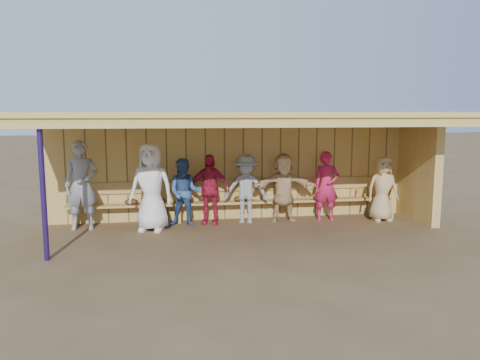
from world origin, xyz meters
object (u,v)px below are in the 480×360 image
(player_b, at_px, (151,187))
(player_e, at_px, (246,189))
(player_d, at_px, (209,189))
(player_h, at_px, (383,189))
(player_f, at_px, (284,187))
(bench, at_px, (235,198))
(player_g, at_px, (326,186))
(player_a, at_px, (82,185))
(player_c, at_px, (185,192))

(player_b, xyz_separation_m, player_e, (2.10, 0.42, -0.16))
(player_d, relative_size, player_h, 1.05)
(player_f, height_order, bench, player_f)
(player_h, xyz_separation_m, bench, (-3.35, 0.62, -0.22))
(player_h, bearing_deg, player_g, 166.65)
(player_d, bearing_deg, player_a, -165.65)
(player_b, relative_size, player_f, 1.19)
(player_a, xyz_separation_m, player_b, (1.46, -0.34, -0.02))
(player_d, height_order, player_f, player_f)
(player_d, bearing_deg, player_g, 11.94)
(player_f, bearing_deg, bench, 167.13)
(player_b, xyz_separation_m, player_f, (2.98, 0.42, -0.15))
(player_f, distance_m, player_h, 2.29)
(player_d, relative_size, bench, 0.21)
(player_h, bearing_deg, player_a, 177.53)
(player_c, relative_size, player_f, 0.95)
(player_b, relative_size, player_e, 1.21)
(player_g, relative_size, bench, 0.21)
(player_b, xyz_separation_m, bench, (1.89, 0.73, -0.41))
(player_c, bearing_deg, player_f, 13.11)
(player_c, height_order, player_g, player_g)
(player_b, distance_m, bench, 2.07)
(player_g, height_order, player_h, player_g)
(player_c, bearing_deg, player_a, -170.04)
(player_c, bearing_deg, player_b, -145.49)
(player_c, xyz_separation_m, player_d, (0.55, 0.11, 0.04))
(player_d, bearing_deg, player_f, 12.54)
(player_a, xyz_separation_m, player_d, (2.73, 0.09, -0.17))
(player_h, relative_size, bench, 0.20)
(player_b, bearing_deg, player_f, 25.95)
(player_b, relative_size, player_c, 1.25)
(player_g, bearing_deg, bench, 174.68)
(player_d, distance_m, player_g, 2.73)
(player_d, relative_size, player_f, 1.00)
(player_g, bearing_deg, player_e, -177.16)
(bench, bearing_deg, player_d, -153.99)
(player_c, bearing_deg, player_h, 7.82)
(bench, bearing_deg, player_c, -160.76)
(player_b, height_order, player_g, player_b)
(player_f, height_order, player_g, player_g)
(player_e, bearing_deg, player_d, -168.19)
(player_c, bearing_deg, player_d, 21.26)
(player_c, height_order, player_e, player_e)
(player_a, relative_size, bench, 0.25)
(bench, bearing_deg, player_b, -158.90)
(player_f, bearing_deg, player_g, 1.21)
(player_f, relative_size, player_g, 0.99)
(player_a, relative_size, player_g, 1.19)
(player_f, bearing_deg, player_b, -169.07)
(player_c, xyz_separation_m, player_g, (3.28, 0.08, 0.05))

